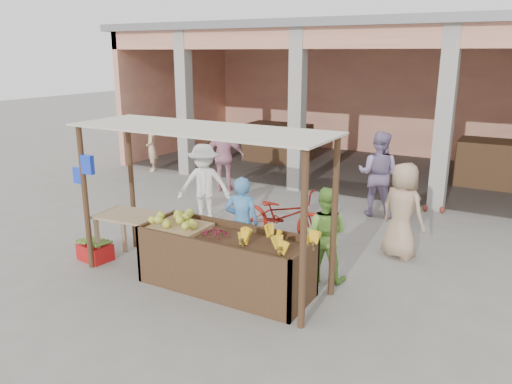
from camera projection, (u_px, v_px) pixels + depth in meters
The scene contains 20 objects.
ground at pixel (199, 281), 7.76m from camera, with size 60.00×60.00×0.00m, color slate.
market_building at pixel (379, 78), 14.47m from camera, with size 14.40×6.40×4.20m.
fruit_stall at pixel (225, 264), 7.41m from camera, with size 2.60×0.95×0.80m, color #4C2F1E.
stall_awning at pixel (196, 155), 7.28m from camera, with size 4.09×1.35×2.39m.
banana_heap at pixel (276, 241), 6.93m from camera, with size 1.04×0.57×0.19m, color yellow, non-canonical shape.
melon_tray at pixel (179, 223), 7.66m from camera, with size 0.83×0.72×0.22m.
berry_heap at pixel (216, 232), 7.35m from camera, with size 0.46×0.38×0.15m, color maroon.
side_table at pixel (131, 223), 8.23m from camera, with size 1.13×0.81×0.86m.
papaya_pile at pixel (130, 209), 8.17m from camera, with size 0.63×0.36×0.18m, color #539530, non-canonical shape.
red_crate at pixel (95, 252), 8.51m from camera, with size 0.54×0.39×0.28m, color #B21313.
plantain_bundle at pixel (94, 242), 8.46m from camera, with size 0.42×0.30×0.08m, color #5D8C32, non-canonical shape.
produce_sacks at pixel (435, 199), 10.98m from camera, with size 0.80×0.50×0.61m.
vendor_blue at pixel (242, 220), 8.05m from camera, with size 0.62×0.45×1.64m, color #4C91D6.
vendor_green at pixel (325, 231), 7.64m from camera, with size 0.75×0.44×1.56m, color #7DBD46.
motorcycle at pixel (282, 214), 9.31m from camera, with size 1.96×0.67×1.02m, color maroon.
shopper_a at pixel (204, 182), 10.05m from camera, with size 1.16×0.58×1.81m, color white.
shopper_b at pixel (224, 155), 12.53m from camera, with size 1.11×0.59×1.89m, color pink.
shopper_c at pixel (403, 206), 8.45m from camera, with size 0.89×0.58×1.84m, color tan.
shopper_e at pixel (152, 147), 14.75m from camera, with size 0.53×0.41×1.44m, color #EEB88E.
shopper_f at pixel (378, 170), 10.63m from camera, with size 0.98×0.56×2.00m, color #9580AA.
Camera 1 is at (4.28, -5.73, 3.44)m, focal length 35.00 mm.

